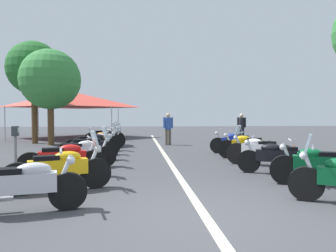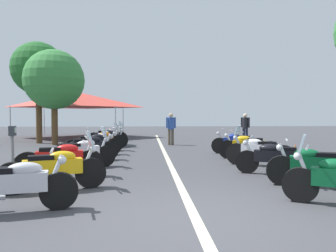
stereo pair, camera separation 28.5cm
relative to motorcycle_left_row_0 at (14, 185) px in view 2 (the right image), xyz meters
The scene contains 24 objects.
ground_plane 2.86m from the motorcycle_left_row_0, 98.80° to the right, with size 80.00×80.00×0.00m, color #424247.
lane_centre_stripe 6.97m from the motorcycle_left_row_0, 23.62° to the right, with size 25.78×0.16×0.01m, color beige.
motorcycle_left_row_0 is the anchor object (origin of this frame).
motorcycle_left_row_1 1.45m from the motorcycle_left_row_0, ahead, with size 0.94×2.05×1.21m.
motorcycle_left_row_2 2.80m from the motorcycle_left_row_0, ahead, with size 0.78×2.08×1.22m.
motorcycle_left_row_3 4.19m from the motorcycle_left_row_0, ahead, with size 1.00×2.00×1.20m.
motorcycle_left_row_4 5.65m from the motorcycle_left_row_0, ahead, with size 0.95×1.99×1.01m.
motorcycle_left_row_5 7.14m from the motorcycle_left_row_0, ahead, with size 0.87×2.10×1.00m.
motorcycle_left_row_6 8.56m from the motorcycle_left_row_0, ahead, with size 0.87×2.00×1.22m.
motorcycle_left_row_7 10.05m from the motorcycle_left_row_0, ahead, with size 1.12×1.97×1.20m.
motorcycle_left_row_8 11.34m from the motorcycle_left_row_0, ahead, with size 0.98×1.99×1.23m.
motorcycle_right_row_1 5.80m from the motorcycle_left_row_0, 76.11° to the right, with size 0.97×1.93×1.01m.
motorcycle_right_row_2 6.06m from the motorcycle_left_row_0, 62.33° to the right, with size 1.06×1.96×0.98m.
motorcycle_right_row_3 6.86m from the motorcycle_left_row_0, 52.13° to the right, with size 1.26×1.79×1.22m.
motorcycle_right_row_4 7.97m from the motorcycle_left_row_0, 44.41° to the right, with size 1.00×2.00×1.01m.
motorcycle_right_row_5 9.08m from the motorcycle_left_row_0, 38.23° to the right, with size 1.11×1.96×1.00m.
parking_meter 2.51m from the motorcycle_left_row_0, 22.69° to the left, with size 0.19×0.14×1.29m.
traffic_cone_0 8.42m from the motorcycle_left_row_0, 54.59° to the right, with size 0.36×0.36×0.61m.
traffic_cone_1 7.52m from the motorcycle_left_row_0, 67.94° to the right, with size 0.36×0.36×0.61m.
bystander_0 11.75m from the motorcycle_left_row_0, 16.36° to the right, with size 0.32×0.52×1.65m.
bystander_1 14.10m from the motorcycle_left_row_0, 31.90° to the right, with size 0.40×0.40×1.64m.
roadside_tree_0 12.47m from the motorcycle_left_row_0, 13.09° to the left, with size 3.10×3.10×4.94m.
roadside_tree_1 13.84m from the motorcycle_left_row_0, 16.82° to the left, with size 2.89×2.89×5.55m.
event_tent 17.69m from the motorcycle_left_row_0, ahead, with size 6.86×6.86×3.20m.
Camera 2 is at (-4.61, 0.71, 1.52)m, focal length 33.82 mm.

